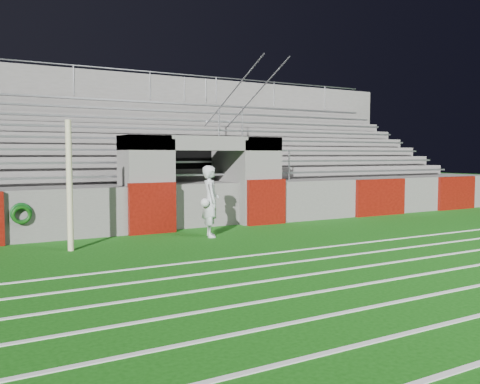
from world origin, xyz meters
TOP-DOWN VIEW (x-y plane):
  - ground at (0.00, 0.00)m, footprint 90.00×90.00m
  - field_post at (-4.25, 1.51)m, footprint 0.13×0.13m
  - field_markings at (0.00, -5.00)m, footprint 28.00×8.09m
  - stadium_structure at (0.00, 7.97)m, footprint 26.00×8.48m
  - goalkeeper_with_ball at (-0.74, 1.69)m, footprint 0.66×0.76m
  - hose_coil at (-5.03, 2.93)m, footprint 0.50×0.14m

SIDE VIEW (x-z plane):
  - ground at x=0.00m, z-range 0.00..0.00m
  - field_markings at x=0.00m, z-range 0.00..0.01m
  - hose_coil at x=-5.03m, z-range 0.46..0.96m
  - goalkeeper_with_ball at x=-0.74m, z-range 0.00..1.81m
  - field_post at x=-4.25m, z-range 0.00..2.83m
  - stadium_structure at x=0.00m, z-range -1.22..4.20m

